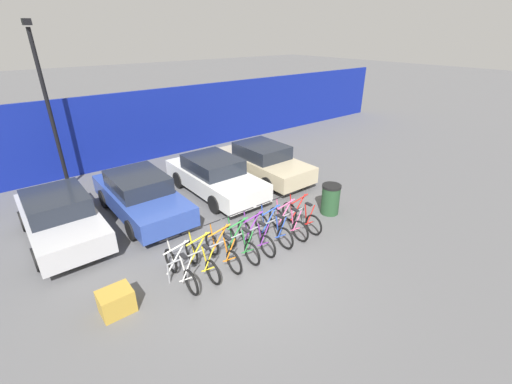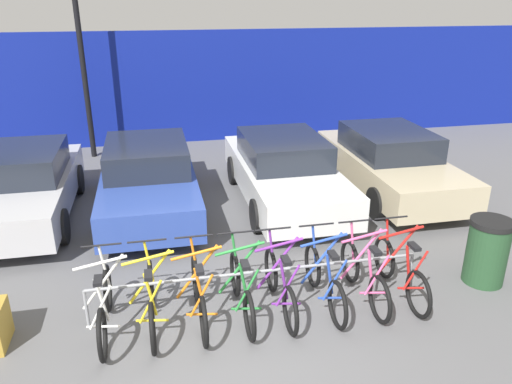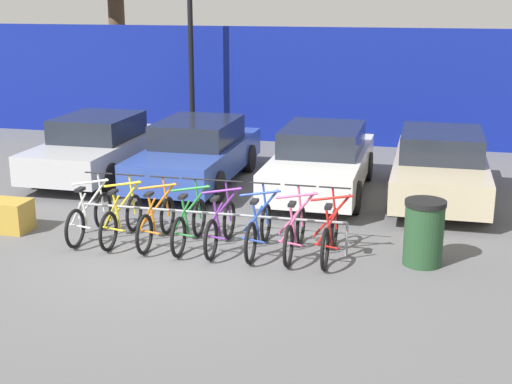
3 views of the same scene
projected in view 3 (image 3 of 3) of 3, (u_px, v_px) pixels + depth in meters
name	position (u px, v px, depth m)	size (l,w,h in m)	color
ground_plane	(162.00, 255.00, 11.45)	(120.00, 120.00, 0.00)	#59595B
hoarding_wall	(282.00, 85.00, 19.92)	(36.00, 0.16, 3.20)	navy
bike_rack	(207.00, 216.00, 11.82)	(4.69, 0.04, 0.57)	gray
bicycle_white	(90.00, 217.00, 12.19)	(0.68, 1.71, 1.05)	black
bicycle_yellow	(122.00, 219.00, 12.05)	(0.68, 1.71, 1.05)	black
bicycle_orange	(156.00, 222.00, 11.91)	(0.68, 1.71, 1.05)	black
bicycle_green	(189.00, 224.00, 11.78)	(0.68, 1.71, 1.05)	black
bicycle_purple	(220.00, 227.00, 11.65)	(0.68, 1.71, 1.05)	black
bicycle_blue	(259.00, 230.00, 11.51)	(0.68, 1.71, 1.05)	black
bicycle_pink	(295.00, 232.00, 11.37)	(0.68, 1.71, 1.05)	black
bicycle_red	(330.00, 235.00, 11.24)	(0.68, 1.71, 1.05)	black
car_silver	(98.00, 147.00, 16.26)	(1.91, 4.26, 1.40)	#B7B7BC
car_blue	(197.00, 152.00, 15.68)	(1.91, 4.54, 1.40)	#2D479E
car_white	(321.00, 160.00, 14.91)	(1.91, 4.54, 1.40)	silver
car_beige	(440.00, 166.00, 14.42)	(1.91, 4.45, 1.40)	#C1B28E
lamp_post	(190.00, 22.00, 19.05)	(0.24, 0.44, 5.96)	black
trash_bin	(424.00, 232.00, 10.93)	(0.63, 0.63, 1.03)	#234728
cargo_crate	(10.00, 216.00, 12.58)	(0.70, 0.56, 0.55)	#B28C33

